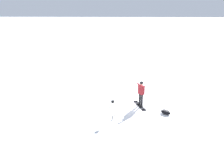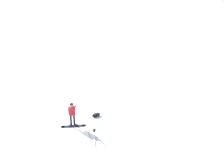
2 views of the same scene
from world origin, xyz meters
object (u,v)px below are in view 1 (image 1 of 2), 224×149
at_px(snowboard, 140,105).
at_px(gear_bag_large, 166,112).
at_px(snowboarder, 141,91).
at_px(camera_tripod, 113,106).

bearing_deg(snowboard, gear_bag_large, 53.66).
relative_size(snowboarder, camera_tripod, 1.44).
height_order(snowboard, camera_tripod, camera_tripod).
relative_size(snowboarder, snowboard, 1.07).
distance_m(snowboarder, camera_tripod, 2.77).
height_order(snowboarder, camera_tripod, snowboarder).
xyz_separation_m(snowboarder, camera_tripod, (2.10, -1.81, -0.19)).
bearing_deg(gear_bag_large, snowboarder, -128.67).
bearing_deg(snowboarder, snowboard, -49.75).
bearing_deg(snowboard, snowboarder, 130.25).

